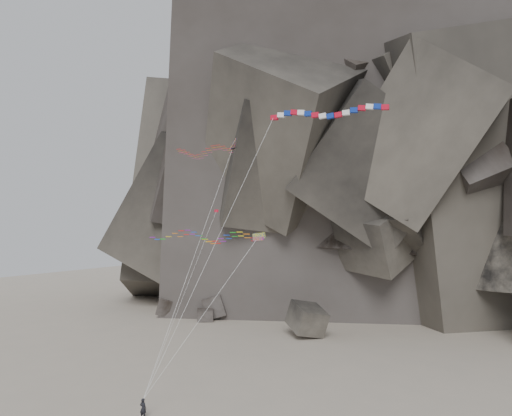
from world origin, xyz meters
The scene contains 8 objects.
ground centered at (0.00, 0.00, 0.00)m, with size 260.00×260.00×0.00m, color gray.
headland centered at (0.00, 70.00, 42.00)m, with size 110.00×70.00×84.00m, color #544E45, non-canonical shape.
boulder_field centered at (-9.81, 36.78, 2.40)m, with size 73.40×17.82×10.60m.
kite_flyer centered at (-1.28, -9.34, 1.09)m, with size 0.76×0.51×2.19m, color black.
delta_kite centered at (-5.47, 5.95, 27.36)m, with size 9.83×16.14×26.92m.
banner_kite centered at (11.60, 4.92, 30.10)m, with size 19.43×15.63×29.06m.
parafoil_kite centered at (-0.68, -1.19, 16.89)m, with size 14.23×9.11×15.74m.
pennant_kite centered at (-1.74, 0.25, 14.74)m, with size 0.87×13.36×18.13m.
Camera 1 is at (30.55, -45.58, 18.03)m, focal length 35.00 mm.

